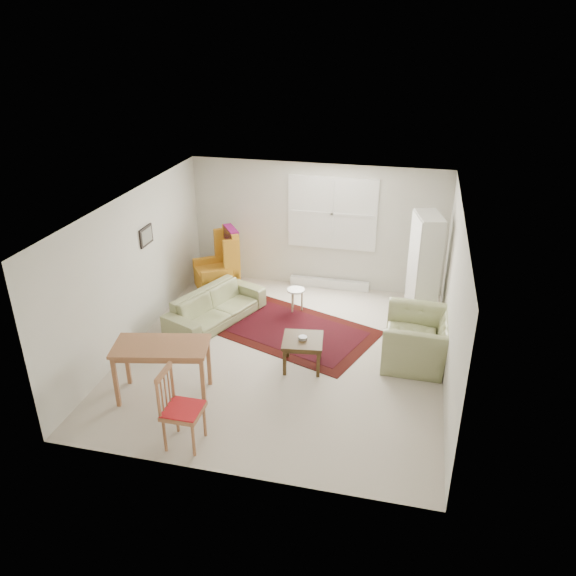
% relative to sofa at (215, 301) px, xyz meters
% --- Properties ---
extents(room, '(5.04, 5.54, 2.51)m').
position_rel_sofa_xyz_m(room, '(1.46, -0.60, 0.86)').
color(room, beige).
rests_on(room, ground).
extents(rug, '(3.10, 2.54, 0.03)m').
position_rel_sofa_xyz_m(rug, '(1.45, -0.05, -0.38)').
color(rug, black).
rests_on(rug, ground).
extents(sofa, '(1.45, 2.09, 0.79)m').
position_rel_sofa_xyz_m(sofa, '(0.00, 0.00, 0.00)').
color(sofa, '#888D5E').
rests_on(sofa, ground).
extents(armchair, '(1.07, 1.23, 0.95)m').
position_rel_sofa_xyz_m(armchair, '(3.55, -0.52, 0.08)').
color(armchair, '#888D5E').
rests_on(armchair, ground).
extents(wingback_chair, '(1.09, 1.08, 1.32)m').
position_rel_sofa_xyz_m(wingback_chair, '(-0.39, 1.10, 0.27)').
color(wingback_chair, orange).
rests_on(wingback_chair, ground).
extents(coffee_table, '(0.69, 0.69, 0.50)m').
position_rel_sofa_xyz_m(coffee_table, '(1.81, -1.09, -0.14)').
color(coffee_table, '#3E2B13').
rests_on(coffee_table, ground).
extents(stool, '(0.37, 0.37, 0.44)m').
position_rel_sofa_xyz_m(stool, '(1.30, 0.73, -0.17)').
color(stool, white).
rests_on(stool, ground).
extents(cabinet, '(0.58, 0.85, 1.94)m').
position_rel_sofa_xyz_m(cabinet, '(3.55, 1.02, 0.57)').
color(cabinet, silver).
rests_on(cabinet, ground).
extents(desk, '(1.42, 0.92, 0.83)m').
position_rel_sofa_xyz_m(desk, '(0.05, -2.26, 0.02)').
color(desk, '#A16741').
rests_on(desk, ground).
extents(desk_chair, '(0.47, 0.47, 1.07)m').
position_rel_sofa_xyz_m(desk_chair, '(0.73, -3.16, 0.14)').
color(desk_chair, '#A16741').
rests_on(desk_chair, ground).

